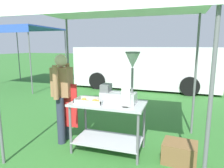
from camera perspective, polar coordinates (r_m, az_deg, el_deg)
ground_plane at (r=8.49m, az=9.73°, el=-1.48°), size 70.00×70.00×0.00m
stall_canopy at (r=3.38m, az=-0.56°, el=19.92°), size 2.97×2.23×2.39m
donut_cart at (r=3.44m, az=-1.04°, el=-9.07°), size 1.21×0.68×0.84m
donut_tray at (r=3.35m, az=-6.15°, el=-4.83°), size 0.47×0.27×0.07m
donut_fryer at (r=3.25m, az=2.53°, el=-0.90°), size 0.61×0.28×0.82m
menu_sign at (r=3.07m, az=3.80°, el=-4.22°), size 0.13×0.05×0.29m
vendor at (r=3.80m, az=-13.51°, el=-2.65°), size 0.46×0.53×1.61m
supply_crate at (r=3.44m, az=18.27°, el=-17.61°), size 0.53×0.43×0.32m
van_white at (r=8.77m, az=9.08°, el=4.73°), size 5.77×2.19×1.69m
neighbour_tent at (r=9.78m, az=-24.12°, el=13.54°), size 2.95×2.68×2.50m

